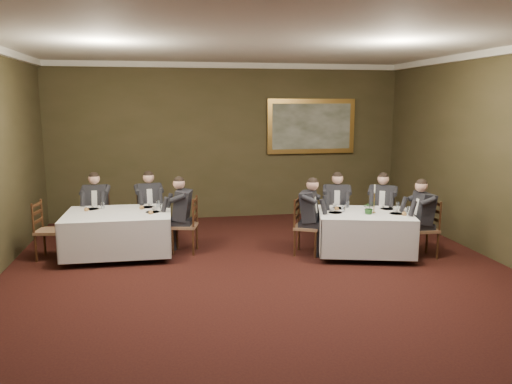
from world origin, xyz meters
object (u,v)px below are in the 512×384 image
object	(u,v)px
centerpiece	(369,207)
painting	(311,126)
table_main	(365,230)
table_second	(119,230)
diner_main_backright	(382,217)
chair_main_endright	(423,241)
chair_sec_backright	(150,226)
diner_sec_backleft	(97,216)
chair_sec_backleft	(98,228)
chair_sec_endleft	(50,243)
diner_main_backleft	(336,216)
diner_main_endright	(423,228)
diner_sec_backright	(149,214)
candlestick	(374,202)
diner_main_endleft	(307,226)
diner_sec_endright	(185,224)
chair_sec_endright	(186,237)
chair_main_backright	(381,228)
chair_main_backleft	(336,227)

from	to	relation	value
centerpiece	painting	bearing A→B (deg)	90.26
table_main	painting	world-z (taller)	painting
table_second	diner_main_backright	xyz separation A→B (m)	(4.81, -0.09, 0.06)
diner_main_backright	chair_main_endright	size ratio (longest dim) A/B	1.35
chair_sec_backright	diner_sec_backleft	bearing A→B (deg)	-9.54
table_main	chair_sec_backleft	size ratio (longest dim) A/B	1.85
chair_sec_backleft	chair_sec_endleft	world-z (taller)	same
diner_main_backleft	diner_main_endright	size ratio (longest dim) A/B	1.00
table_second	centerpiece	xyz separation A→B (m)	(4.21, -0.88, 0.43)
diner_sec_backright	candlestick	bearing A→B (deg)	146.50
diner_main_endleft	chair_sec_backleft	xyz separation A→B (m)	(-3.71, 1.43, -0.23)
diner_main_endleft	diner_sec_endright	size ratio (longest dim) A/B	1.00
chair_sec_endright	diner_sec_backleft	bearing A→B (deg)	73.19
chair_sec_backleft	candlestick	xyz separation A→B (m)	(4.81, -1.72, 0.66)
diner_main_endleft	chair_main_endright	distance (m)	2.01
diner_sec_backright	candlestick	xyz separation A→B (m)	(3.84, -1.70, 0.44)
chair_main_endright	centerpiece	world-z (taller)	centerpiece
chair_sec_backleft	candlestick	bearing A→B (deg)	164.55
chair_main_endright	diner_sec_backleft	distance (m)	5.96
chair_main_backright	chair_sec_backleft	distance (m)	5.38
diner_main_endleft	diner_sec_backleft	distance (m)	3.97
table_second	diner_main_endleft	world-z (taller)	diner_main_endleft
chair_main_backleft	centerpiece	distance (m)	1.20
diner_sec_backleft	chair_sec_backright	distance (m)	0.99
painting	chair_main_backleft	bearing A→B (deg)	-94.70
chair_sec_backright	diner_sec_backright	bearing A→B (deg)	90.00
table_second	diner_sec_backright	xyz separation A→B (m)	(0.49, 0.91, 0.06)
diner_sec_backright	diner_sec_endright	bearing A→B (deg)	115.00
diner_main_endright	diner_sec_backleft	distance (m)	5.95
table_second	chair_sec_endright	distance (m)	1.15
table_main	diner_sec_backleft	size ratio (longest dim) A/B	1.38
diner_main_backright	table_main	bearing A→B (deg)	76.47
diner_main_endleft	centerpiece	size ratio (longest dim) A/B	5.65
chair_sec_backright	chair_main_endright	bearing A→B (deg)	147.90
painting	chair_sec_endleft	bearing A→B (deg)	-154.15
diner_main_endright	diner_sec_endright	world-z (taller)	same
diner_main_backright	candlestick	xyz separation A→B (m)	(-0.48, -0.70, 0.44)
candlestick	painting	size ratio (longest dim) A/B	0.24
table_main	chair_sec_endleft	size ratio (longest dim) A/B	1.85
chair_sec_endright	candlestick	distance (m)	3.35
diner_main_backleft	chair_main_backright	size ratio (longest dim) A/B	1.35
diner_main_endright	diner_sec_backright	distance (m)	5.04
diner_main_backleft	candlestick	world-z (taller)	diner_main_backleft
diner_main_endright	painting	bearing A→B (deg)	16.69
chair_main_endright	diner_sec_backright	world-z (taller)	diner_sec_backright
candlestick	diner_main_backright	bearing A→B (deg)	55.78
chair_main_backleft	diner_sec_backleft	world-z (taller)	diner_sec_backleft
diner_main_endright	chair_sec_backright	size ratio (longest dim) A/B	1.35
chair_main_backright	diner_main_endright	size ratio (longest dim) A/B	0.74
chair_main_backright	diner_main_endleft	bearing A→B (deg)	44.20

